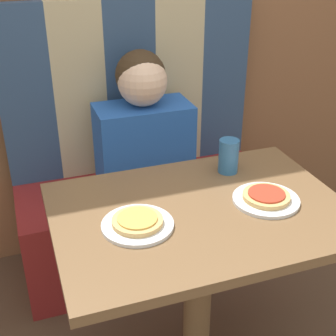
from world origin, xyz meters
name	(u,v)px	position (x,y,z in m)	size (l,w,h in m)	color
booth_seat	(146,224)	(0.00, 0.65, 0.23)	(1.17, 0.48, 0.45)	maroon
booth_backrest	(130,88)	(0.00, 0.86, 0.85)	(1.17, 0.06, 0.80)	navy
dining_table	(200,233)	(0.00, 0.00, 0.61)	(0.96, 0.68, 0.70)	brown
person	(143,123)	(0.00, 0.66, 0.75)	(0.42, 0.24, 0.62)	#2356B2
plate_left	(138,225)	(-0.22, -0.03, 0.71)	(0.22, 0.22, 0.01)	white
plate_right	(266,200)	(0.22, -0.03, 0.71)	(0.22, 0.22, 0.01)	white
pizza_left	(137,221)	(-0.22, -0.03, 0.73)	(0.16, 0.16, 0.02)	tan
pizza_right	(266,196)	(0.22, -0.03, 0.73)	(0.16, 0.16, 0.02)	tan
drinking_cup	(229,156)	(0.19, 0.21, 0.77)	(0.07, 0.07, 0.13)	#2D669E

